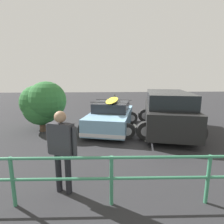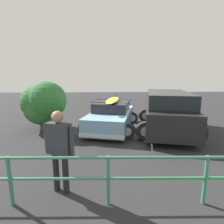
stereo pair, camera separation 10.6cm
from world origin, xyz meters
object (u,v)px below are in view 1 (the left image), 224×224
person_bystander (62,145)px  bush_near_left (42,104)px  suv_car (167,111)px  sedan_car (111,116)px

person_bystander → bush_near_left: size_ratio=0.76×
suv_car → person_bystander: suv_car is taller
sedan_car → bush_near_left: size_ratio=1.81×
sedan_car → suv_car: (-2.54, 0.41, 0.31)m
sedan_car → person_bystander: bearing=74.6°
person_bystander → bush_near_left: bush_near_left is taller
suv_car → bush_near_left: 5.74m
suv_car → person_bystander: 5.75m
suv_car → person_bystander: size_ratio=2.89×
sedan_car → bush_near_left: 3.24m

